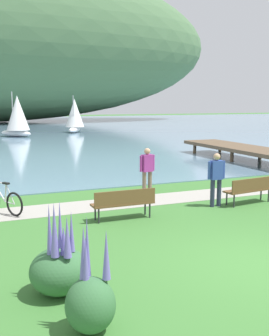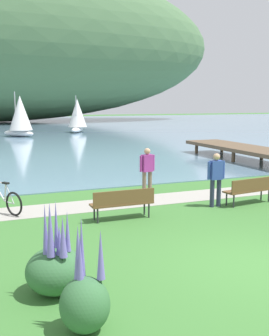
{
  "view_description": "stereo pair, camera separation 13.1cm",
  "coord_description": "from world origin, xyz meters",
  "px_view_note": "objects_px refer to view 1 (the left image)",
  "views": [
    {
      "loc": [
        -5.32,
        -6.34,
        3.28
      ],
      "look_at": [
        -0.01,
        6.69,
        1.0
      ],
      "focal_mm": 43.36,
      "sensor_mm": 36.0,
      "label": 1
    },
    {
      "loc": [
        -5.2,
        -6.39,
        3.28
      ],
      "look_at": [
        -0.01,
        6.69,
        1.0
      ],
      "focal_mm": 43.36,
      "sensor_mm": 36.0,
      "label": 2
    }
  ],
  "objects_px": {
    "sailboat_nearest_to_shore": "(17,116)",
    "sailboat_far_off": "(75,115)",
    "park_bench_further_along": "(124,202)",
    "park_bench_near_camera": "(250,188)",
    "person_on_the_grass": "(216,176)",
    "person_at_shoreline": "(147,169)",
    "bicycle_leaning_near_bench": "(3,200)"
  },
  "relations": [
    {
      "from": "sailboat_nearest_to_shore",
      "to": "sailboat_far_off",
      "type": "bearing_deg",
      "value": 30.16
    },
    {
      "from": "bicycle_leaning_near_bench",
      "to": "person_at_shoreline",
      "type": "distance_m",
      "value": 4.96
    },
    {
      "from": "bicycle_leaning_near_bench",
      "to": "sailboat_nearest_to_shore",
      "type": "relative_size",
      "value": 0.36
    },
    {
      "from": "bicycle_leaning_near_bench",
      "to": "sailboat_nearest_to_shore",
      "type": "xyz_separation_m",
      "value": [
        3.49,
        27.63,
        1.65
      ]
    },
    {
      "from": "bicycle_leaning_near_bench",
      "to": "person_on_the_grass",
      "type": "height_order",
      "value": "person_on_the_grass"
    },
    {
      "from": "sailboat_nearest_to_shore",
      "to": "park_bench_near_camera",
      "type": "bearing_deg",
      "value": -82.16
    },
    {
      "from": "park_bench_near_camera",
      "to": "sailboat_nearest_to_shore",
      "type": "relative_size",
      "value": 0.43
    },
    {
      "from": "person_at_shoreline",
      "to": "sailboat_far_off",
      "type": "distance_m",
      "value": 31.33
    },
    {
      "from": "park_bench_near_camera",
      "to": "person_on_the_grass",
      "type": "xyz_separation_m",
      "value": [
        -1.21,
        0.16,
        0.46
      ]
    },
    {
      "from": "person_at_shoreline",
      "to": "sailboat_nearest_to_shore",
      "type": "relative_size",
      "value": 0.4
    },
    {
      "from": "person_on_the_grass",
      "to": "sailboat_nearest_to_shore",
      "type": "height_order",
      "value": "sailboat_nearest_to_shore"
    },
    {
      "from": "sailboat_nearest_to_shore",
      "to": "sailboat_far_off",
      "type": "xyz_separation_m",
      "value": [
        6.45,
        3.75,
        -0.13
      ]
    },
    {
      "from": "person_on_the_grass",
      "to": "sailboat_far_off",
      "type": "distance_m",
      "value": 33.27
    },
    {
      "from": "park_bench_near_camera",
      "to": "person_at_shoreline",
      "type": "relative_size",
      "value": 1.08
    },
    {
      "from": "bicycle_leaning_near_bench",
      "to": "sailboat_far_off",
      "type": "distance_m",
      "value": 32.95
    },
    {
      "from": "bicycle_leaning_near_bench",
      "to": "sailboat_nearest_to_shore",
      "type": "distance_m",
      "value": 27.9
    },
    {
      "from": "park_bench_further_along",
      "to": "sailboat_far_off",
      "type": "height_order",
      "value": "sailboat_far_off"
    },
    {
      "from": "person_on_the_grass",
      "to": "sailboat_nearest_to_shore",
      "type": "distance_m",
      "value": 29.47
    },
    {
      "from": "person_at_shoreline",
      "to": "sailboat_nearest_to_shore",
      "type": "bearing_deg",
      "value": 92.98
    },
    {
      "from": "park_bench_further_along",
      "to": "person_on_the_grass",
      "type": "bearing_deg",
      "value": 4.97
    },
    {
      "from": "park_bench_further_along",
      "to": "sailboat_far_off",
      "type": "xyz_separation_m",
      "value": [
        6.84,
        33.34,
        1.4
      ]
    },
    {
      "from": "bicycle_leaning_near_bench",
      "to": "person_at_shoreline",
      "type": "xyz_separation_m",
      "value": [
        4.91,
        0.48,
        0.58
      ]
    },
    {
      "from": "person_on_the_grass",
      "to": "sailboat_far_off",
      "type": "relative_size",
      "value": 0.43
    },
    {
      "from": "park_bench_near_camera",
      "to": "sailboat_far_off",
      "type": "bearing_deg",
      "value": 85.88
    },
    {
      "from": "person_at_shoreline",
      "to": "park_bench_further_along",
      "type": "bearing_deg",
      "value": -126.48
    },
    {
      "from": "park_bench_further_along",
      "to": "sailboat_far_off",
      "type": "bearing_deg",
      "value": 78.41
    },
    {
      "from": "park_bench_further_along",
      "to": "park_bench_near_camera",
      "type": "bearing_deg",
      "value": 1.61
    },
    {
      "from": "person_at_shoreline",
      "to": "sailboat_nearest_to_shore",
      "type": "xyz_separation_m",
      "value": [
        -1.41,
        27.16,
        1.07
      ]
    },
    {
      "from": "person_at_shoreline",
      "to": "person_on_the_grass",
      "type": "xyz_separation_m",
      "value": [
        1.43,
        -2.15,
        0.0
      ]
    },
    {
      "from": "park_bench_near_camera",
      "to": "park_bench_further_along",
      "type": "height_order",
      "value": "same"
    },
    {
      "from": "person_at_shoreline",
      "to": "person_on_the_grass",
      "type": "bearing_deg",
      "value": -56.42
    },
    {
      "from": "park_bench_further_along",
      "to": "person_at_shoreline",
      "type": "height_order",
      "value": "person_at_shoreline"
    }
  ]
}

